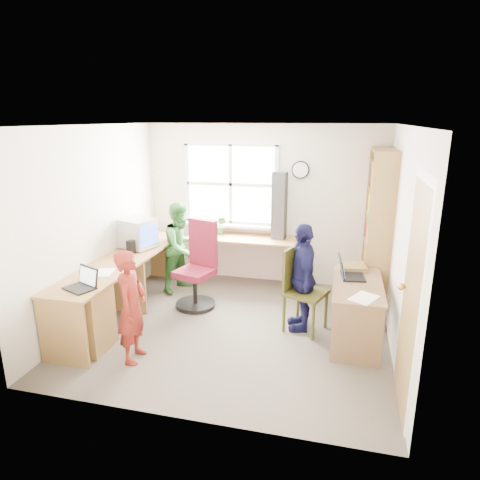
{
  "coord_description": "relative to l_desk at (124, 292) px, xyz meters",
  "views": [
    {
      "loc": [
        1.2,
        -4.58,
        2.48
      ],
      "look_at": [
        0.0,
        0.25,
        1.05
      ],
      "focal_mm": 32.0,
      "sensor_mm": 36.0,
      "label": 1
    }
  ],
  "objects": [
    {
      "name": "bookshelf",
      "position": [
        2.96,
        1.47,
        0.55
      ],
      "size": [
        0.3,
        1.02,
        2.1
      ],
      "color": "olive",
      "rests_on": "ground"
    },
    {
      "name": "cd_tower",
      "position": [
        1.59,
        1.77,
        0.79
      ],
      "size": [
        0.22,
        0.2,
        0.99
      ],
      "rotation": [
        0.0,
        0.0,
        -0.11
      ],
      "color": "black",
      "rests_on": "l_desk"
    },
    {
      "name": "laptop_left",
      "position": [
        -0.11,
        -0.62,
        0.34
      ],
      "size": [
        0.39,
        0.36,
        0.22
      ],
      "rotation": [
        0.0,
        0.0,
        -0.41
      ],
      "color": "black",
      "rests_on": "l_desk"
    },
    {
      "name": "swivel_chair",
      "position": [
        0.65,
        0.83,
        0.05
      ],
      "size": [
        0.67,
        0.67,
        1.17
      ],
      "rotation": [
        0.0,
        0.0,
        -0.29
      ],
      "color": "black",
      "rests_on": "ground"
    },
    {
      "name": "speaker_b",
      "position": [
        -0.14,
        1.12,
        0.39
      ],
      "size": [
        0.1,
        0.1,
        0.19
      ],
      "rotation": [
        0.0,
        0.0,
        -0.1
      ],
      "color": "black",
      "rests_on": "l_desk"
    },
    {
      "name": "person_red",
      "position": [
        0.45,
        -0.64,
        0.15
      ],
      "size": [
        0.33,
        0.46,
        1.21
      ],
      "primitive_type": "imported",
      "rotation": [
        0.0,
        0.0,
        1.66
      ],
      "color": "maroon",
      "rests_on": "ground"
    },
    {
      "name": "crt_monitor",
      "position": [
        -0.21,
        0.83,
        0.5
      ],
      "size": [
        0.51,
        0.48,
        0.41
      ],
      "rotation": [
        0.0,
        0.0,
        -0.32
      ],
      "color": "#AAA9AE",
      "rests_on": "l_desk"
    },
    {
      "name": "paper_b",
      "position": [
        2.77,
        -0.04,
        0.23
      ],
      "size": [
        0.35,
        0.38,
        0.0
      ],
      "rotation": [
        0.0,
        0.0,
        -0.5
      ],
      "color": "white",
      "rests_on": "right_desk"
    },
    {
      "name": "l_desk",
      "position": [
        0.0,
        0.0,
        0.0
      ],
      "size": [
        2.38,
        2.95,
        0.75
      ],
      "color": "olive",
      "rests_on": "ground"
    },
    {
      "name": "game_box",
      "position": [
        2.66,
        0.84,
        0.26
      ],
      "size": [
        0.35,
        0.35,
        0.06
      ],
      "rotation": [
        0.0,
        0.0,
        0.19
      ],
      "color": "red",
      "rests_on": "right_desk"
    },
    {
      "name": "potted_plant",
      "position": [
        0.7,
        1.78,
        0.44
      ],
      "size": [
        0.18,
        0.16,
        0.28
      ],
      "primitive_type": "imported",
      "rotation": [
        0.0,
        0.0,
        -0.23
      ],
      "color": "#2C6E33",
      "rests_on": "l_desk"
    },
    {
      "name": "right_desk",
      "position": [
        2.71,
        0.37,
        0.04
      ],
      "size": [
        0.56,
        1.19,
        0.69
      ],
      "rotation": [
        0.0,
        0.0,
        0.01
      ],
      "color": "brown",
      "rests_on": "ground"
    },
    {
      "name": "person_green",
      "position": [
        0.24,
        1.29,
        0.2
      ],
      "size": [
        0.72,
        0.79,
        1.32
      ],
      "primitive_type": "imported",
      "rotation": [
        0.0,
        0.0,
        1.16
      ],
      "color": "#30712D",
      "rests_on": "ground"
    },
    {
      "name": "person_navy",
      "position": [
        2.08,
        0.49,
        0.2
      ],
      "size": [
        0.47,
        0.82,
        1.31
      ],
      "primitive_type": "imported",
      "rotation": [
        0.0,
        0.0,
        -1.37
      ],
      "color": "#121339",
      "rests_on": "ground"
    },
    {
      "name": "laptop_right",
      "position": [
        2.6,
        0.56,
        0.29
      ],
      "size": [
        0.34,
        0.39,
        0.24
      ],
      "rotation": [
        0.0,
        0.0,
        1.7
      ],
      "color": "black",
      "rests_on": "right_desk"
    },
    {
      "name": "room",
      "position": [
        1.32,
        0.38,
        0.76
      ],
      "size": [
        3.64,
        3.44,
        2.44
      ],
      "color": "#484138",
      "rests_on": "ground"
    },
    {
      "name": "speaker_a",
      "position": [
        -0.19,
        0.58,
        0.38
      ],
      "size": [
        0.11,
        0.11,
        0.18
      ],
      "rotation": [
        0.0,
        0.0,
        -0.3
      ],
      "color": "black",
      "rests_on": "l_desk"
    },
    {
      "name": "paper_a",
      "position": [
        -0.15,
        -0.16,
        0.3
      ],
      "size": [
        0.26,
        0.32,
        0.0
      ],
      "rotation": [
        0.0,
        0.0,
        0.28
      ],
      "color": "white",
      "rests_on": "l_desk"
    },
    {
      "name": "wooden_chair",
      "position": [
        2.06,
        0.47,
        0.09
      ],
      "size": [
        0.56,
        0.56,
        1.01
      ],
      "rotation": [
        0.0,
        0.0,
        -0.34
      ],
      "color": "#424116",
      "rests_on": "ground"
    }
  ]
}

